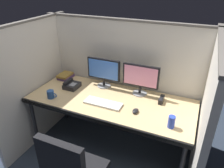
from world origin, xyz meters
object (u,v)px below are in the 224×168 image
object	(u,v)px
monitor_left	(104,71)
book_stack	(65,76)
monitor_right	(141,78)
coffee_mug	(51,94)
red_stapler	(161,100)
desk	(110,104)
keyboard_main	(103,103)
soda_can	(171,122)
desk_phone	(72,85)
computer_mouse	(135,111)

from	to	relation	value
monitor_left	book_stack	size ratio (longest dim) A/B	1.92
monitor_right	coffee_mug	size ratio (longest dim) A/B	3.41
book_stack	red_stapler	bearing A→B (deg)	-3.14
desk	book_stack	xyz separation A→B (m)	(-0.80, 0.28, 0.08)
keyboard_main	soda_can	world-z (taller)	soda_can
monitor_right	keyboard_main	xyz separation A→B (m)	(-0.30, -0.38, -0.20)
coffee_mug	soda_can	xyz separation A→B (m)	(1.37, 0.02, 0.01)
coffee_mug	book_stack	distance (m)	0.53
keyboard_main	desk	bearing A→B (deg)	71.18
soda_can	desk_phone	xyz separation A→B (m)	(-1.30, 0.29, -0.03)
desk	red_stapler	size ratio (longest dim) A/B	12.67
coffee_mug	monitor_right	bearing A→B (deg)	29.06
keyboard_main	desk_phone	bearing A→B (deg)	160.63
keyboard_main	computer_mouse	distance (m)	0.38
red_stapler	desk_phone	xyz separation A→B (m)	(-1.12, -0.12, 0.01)
desk	red_stapler	distance (m)	0.59
soda_can	monitor_right	bearing A→B (deg)	133.41
soda_can	book_stack	distance (m)	1.60
computer_mouse	coffee_mug	bearing A→B (deg)	-173.15
red_stapler	keyboard_main	bearing A→B (deg)	-151.84
keyboard_main	book_stack	world-z (taller)	book_stack
monitor_right	desk	bearing A→B (deg)	-133.87
desk_phone	red_stapler	bearing A→B (deg)	6.30
book_stack	desk_phone	xyz separation A→B (m)	(0.23, -0.20, -0.00)
desk	soda_can	size ratio (longest dim) A/B	15.57
desk_phone	computer_mouse	bearing A→B (deg)	-11.97
computer_mouse	coffee_mug	distance (m)	1.00
desk_phone	desk	bearing A→B (deg)	-8.33
red_stapler	book_stack	bearing A→B (deg)	176.86
desk	desk_phone	world-z (taller)	desk_phone
monitor_right	soda_can	xyz separation A→B (m)	(0.46, -0.48, -0.15)
desk	monitor_left	distance (m)	0.44
book_stack	desk_phone	size ratio (longest dim) A/B	1.18
monitor_right	red_stapler	world-z (taller)	monitor_right
monitor_left	coffee_mug	distance (m)	0.69
desk	coffee_mug	distance (m)	0.69
desk_phone	monitor_right	bearing A→B (deg)	13.09
desk	keyboard_main	xyz separation A→B (m)	(-0.04, -0.10, 0.06)
monitor_left	soda_can	xyz separation A→B (m)	(0.94, -0.49, -0.15)
soda_can	book_stack	bearing A→B (deg)	162.33
monitor_left	keyboard_main	distance (m)	0.47
monitor_left	keyboard_main	bearing A→B (deg)	-65.52
desk	keyboard_main	distance (m)	0.13
soda_can	computer_mouse	bearing A→B (deg)	165.99
desk	monitor_right	xyz separation A→B (m)	(0.27, 0.28, 0.27)
monitor_right	coffee_mug	xyz separation A→B (m)	(-0.91, -0.51, -0.17)
monitor_left	desk_phone	world-z (taller)	monitor_left
monitor_right	keyboard_main	world-z (taller)	monitor_right
computer_mouse	desk_phone	size ratio (longest dim) A/B	0.51
monitor_left	monitor_right	size ratio (longest dim) A/B	1.00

